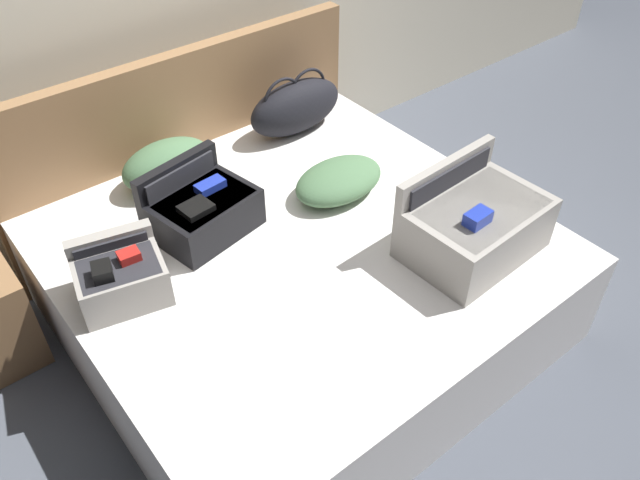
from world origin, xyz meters
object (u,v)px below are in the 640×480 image
(bed, at_px, (301,281))
(duffel_bag, at_px, (296,107))
(hard_case_medium, at_px, (202,209))
(pillow_center_head, at_px, (167,164))
(hard_case_large, at_px, (475,224))
(hard_case_small, at_px, (120,277))
(pillow_near_headboard, at_px, (339,180))

(bed, distance_m, duffel_bag, 0.99)
(hard_case_medium, distance_m, pillow_center_head, 0.41)
(bed, xyz_separation_m, hard_case_large, (0.53, -0.50, 0.39))
(duffel_bag, bearing_deg, pillow_center_head, 179.72)
(hard_case_large, xyz_separation_m, hard_case_small, (-1.27, 0.68, -0.04))
(hard_case_small, bearing_deg, pillow_near_headboard, 12.71)
(hard_case_medium, bearing_deg, hard_case_large, -56.27)
(hard_case_large, distance_m, duffel_bag, 1.24)
(hard_case_small, bearing_deg, bed, 0.13)
(bed, bearing_deg, pillow_near_headboard, 24.40)
(hard_case_large, bearing_deg, bed, 134.32)
(bed, height_order, pillow_center_head, pillow_center_head)
(bed, relative_size, duffel_bag, 3.54)
(duffel_bag, bearing_deg, bed, -126.16)
(pillow_near_headboard, height_order, pillow_center_head, pillow_center_head)
(hard_case_large, bearing_deg, hard_case_medium, 132.02)
(duffel_bag, bearing_deg, pillow_near_headboard, -107.55)
(pillow_near_headboard, bearing_deg, hard_case_medium, 165.21)
(hard_case_large, xyz_separation_m, pillow_near_headboard, (-0.18, 0.66, -0.07))
(duffel_bag, bearing_deg, hard_case_large, -90.17)
(bed, xyz_separation_m, pillow_center_head, (-0.23, 0.74, 0.35))
(pillow_center_head, bearing_deg, hard_case_small, -132.04)
(pillow_near_headboard, bearing_deg, hard_case_small, 179.33)
(hard_case_medium, bearing_deg, duffel_bag, 15.68)
(hard_case_small, xyz_separation_m, pillow_center_head, (0.51, 0.56, 0.00))
(hard_case_medium, xyz_separation_m, pillow_near_headboard, (0.64, -0.17, -0.04))
(pillow_center_head, bearing_deg, duffel_bag, -0.28)
(hard_case_small, height_order, duffel_bag, duffel_bag)
(hard_case_medium, height_order, hard_case_small, hard_case_medium)
(hard_case_medium, relative_size, pillow_near_headboard, 1.05)
(hard_case_large, relative_size, pillow_center_head, 1.31)
(hard_case_large, bearing_deg, duffel_bag, 87.46)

